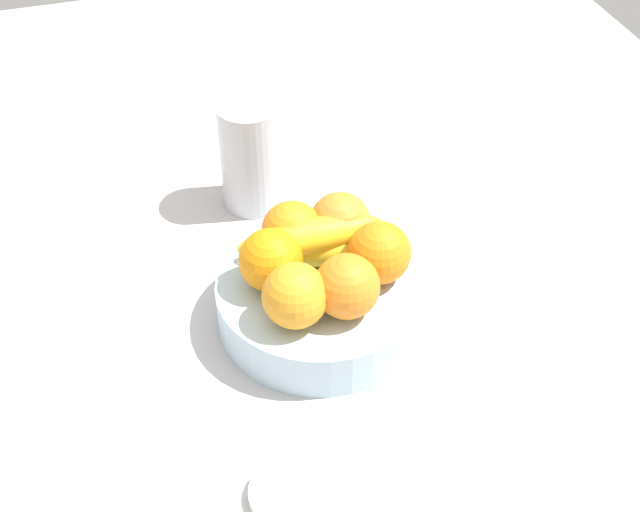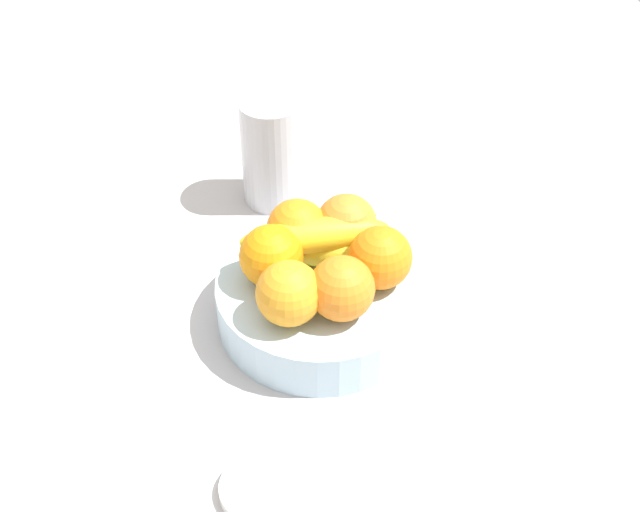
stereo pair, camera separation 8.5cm
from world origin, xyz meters
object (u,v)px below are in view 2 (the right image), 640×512
object	(u,v)px
orange_back_left	(297,230)
jar_lid	(259,489)
fruit_bowl	(320,301)
orange_back_right	(272,258)
orange_front_right	(380,258)
orange_top_stack	(289,293)
orange_center	(346,224)
banana_bunch	(318,242)
orange_front_left	(342,288)
thermos_tumbler	(272,151)

from	to	relation	value
orange_back_left	jar_lid	world-z (taller)	orange_back_left
fruit_bowl	orange_back_right	size ratio (longest dim) A/B	3.31
orange_front_right	jar_lid	size ratio (longest dim) A/B	0.93
orange_top_stack	orange_back_right	bearing A→B (deg)	-169.52
fruit_bowl	orange_center	world-z (taller)	orange_center
orange_back_left	banana_bunch	bearing A→B (deg)	44.30
orange_top_stack	banana_bunch	world-z (taller)	orange_top_stack
banana_bunch	orange_front_left	bearing A→B (deg)	7.80
orange_center	fruit_bowl	bearing A→B (deg)	-37.03
orange_back_left	thermos_tumbler	world-z (taller)	thermos_tumbler
orange_back_right	jar_lid	size ratio (longest dim) A/B	0.93
banana_bunch	orange_back_right	bearing A→B (deg)	-68.46
orange_front_right	banana_bunch	distance (cm)	7.48
fruit_bowl	banana_bunch	xyz separation A→B (cm)	(-3.26, 0.35, 6.00)
fruit_bowl	orange_back_right	distance (cm)	8.36
orange_center	thermos_tumbler	xyz separation A→B (cm)	(-18.32, -6.27, -1.83)
orange_back_left	orange_back_right	xyz separation A→B (cm)	(4.27, -3.52, 0.00)
orange_top_stack	thermos_tumbler	size ratio (longest dim) A/B	0.47
orange_top_stack	jar_lid	size ratio (longest dim) A/B	0.93
orange_front_right	orange_center	xyz separation A→B (cm)	(-6.20, -2.56, 0.00)
orange_back_right	orange_back_left	bearing A→B (deg)	140.47
orange_back_right	jar_lid	xyz separation A→B (cm)	(23.04, -4.61, -8.73)
thermos_tumbler	jar_lid	size ratio (longest dim) A/B	1.98
fruit_bowl	banana_bunch	bearing A→B (deg)	173.88
orange_center	orange_back_left	size ratio (longest dim) A/B	1.00
orange_back_left	banana_bunch	size ratio (longest dim) A/B	0.40
orange_center	jar_lid	xyz separation A→B (cm)	(27.27, -13.80, -8.73)
fruit_bowl	orange_front_left	size ratio (longest dim) A/B	3.31
orange_back_left	fruit_bowl	bearing A→B (deg)	17.45
orange_front_right	jar_lid	bearing A→B (deg)	-37.82
orange_front_left	orange_center	world-z (taller)	same
orange_back_right	jar_lid	distance (cm)	25.07
fruit_bowl	jar_lid	size ratio (longest dim) A/B	3.09
orange_front_right	orange_top_stack	distance (cm)	11.34
orange_center	orange_top_stack	xyz separation A→B (cm)	(10.02, -8.12, 0.00)
orange_front_left	orange_back_right	bearing A→B (deg)	-132.04
banana_bunch	jar_lid	distance (cm)	28.43
banana_bunch	thermos_tumbler	xyz separation A→B (cm)	(-20.35, -2.63, -1.38)
thermos_tumbler	orange_back_left	bearing A→B (deg)	1.89
orange_center	orange_back_right	bearing A→B (deg)	-65.31
orange_center	orange_front_left	bearing A→B (deg)	-13.83
orange_front_right	orange_top_stack	size ratio (longest dim) A/B	1.00
fruit_bowl	orange_front_left	bearing A→B (deg)	16.59
orange_back_right	orange_top_stack	size ratio (longest dim) A/B	1.00
orange_back_right	orange_front_left	bearing A→B (deg)	47.96
orange_center	orange_back_right	size ratio (longest dim) A/B	1.00
orange_front_right	orange_back_left	bearing A→B (deg)	-127.16
orange_front_left	orange_top_stack	xyz separation A→B (cm)	(-0.22, -5.60, 0.00)
orange_back_right	orange_top_stack	distance (cm)	5.89
banana_bunch	thermos_tumbler	size ratio (longest dim) A/B	1.19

